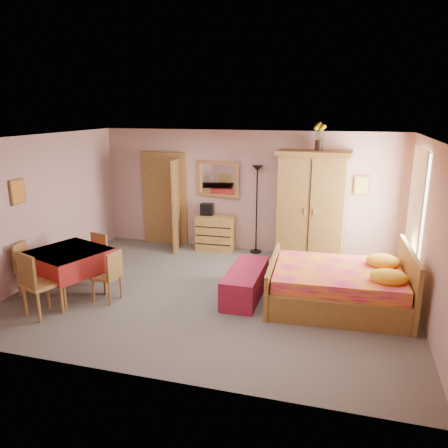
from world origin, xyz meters
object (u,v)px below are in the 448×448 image
(wall_mirror, at_px, (218,179))
(chair_south, at_px, (42,283))
(floor_lamp, at_px, (257,210))
(bench, at_px, (246,283))
(wardrobe, at_px, (312,207))
(stereo, at_px, (207,209))
(chair_north, at_px, (93,258))
(chair_east, at_px, (106,276))
(bed, at_px, (338,275))
(sunflower_vase, at_px, (319,136))
(chair_west, at_px, (32,268))
(dining_table, at_px, (70,273))
(chest_of_drawers, at_px, (215,233))

(wall_mirror, distance_m, chair_south, 4.34)
(chair_south, bearing_deg, floor_lamp, 77.90)
(bench, bearing_deg, wardrobe, 68.10)
(stereo, bearing_deg, wardrobe, -2.94)
(wall_mirror, relative_size, chair_north, 1.15)
(stereo, bearing_deg, chair_east, -103.88)
(bed, bearing_deg, wall_mirror, 135.65)
(floor_lamp, xyz_separation_m, chair_south, (-2.51, -3.77, -0.44))
(bench, bearing_deg, sunflower_vase, 67.36)
(bench, bearing_deg, bed, 2.75)
(wall_mirror, bearing_deg, chair_west, -120.82)
(floor_lamp, height_order, dining_table, floor_lamp)
(wardrobe, relative_size, sunflower_vase, 4.14)
(stereo, height_order, chair_east, stereo)
(stereo, xyz_separation_m, wardrobe, (2.26, -0.12, 0.22))
(chair_south, bearing_deg, chair_east, 68.83)
(chair_east, bearing_deg, wall_mirror, -10.52)
(wall_mirror, bearing_deg, stereo, -139.32)
(wardrobe, bearing_deg, stereo, -179.27)
(floor_lamp, height_order, chair_north, floor_lamp)
(stereo, bearing_deg, bed, -37.51)
(dining_table, distance_m, chair_north, 0.69)
(wall_mirror, height_order, floor_lamp, wall_mirror)
(chest_of_drawers, xyz_separation_m, wall_mirror, (0.00, 0.21, 1.16))
(chair_north, bearing_deg, chair_west, 62.43)
(wall_mirror, height_order, wardrobe, wardrobe)
(chest_of_drawers, height_order, floor_lamp, floor_lamp)
(chair_west, bearing_deg, chair_east, 82.30)
(chest_of_drawers, bearing_deg, floor_lamp, 3.88)
(wall_mirror, relative_size, wardrobe, 0.44)
(bench, bearing_deg, chair_east, -160.60)
(wardrobe, xyz_separation_m, chair_west, (-4.37, -2.97, -0.68))
(bed, xyz_separation_m, chair_south, (-4.27, -1.54, 0.01))
(wardrobe, distance_m, bench, 2.48)
(chest_of_drawers, distance_m, chair_north, 2.80)
(wall_mirror, xyz_separation_m, sunflower_vase, (2.12, -0.19, 0.96))
(stereo, relative_size, chair_south, 0.27)
(bed, xyz_separation_m, dining_table, (-4.29, -0.84, -0.10))
(stereo, bearing_deg, chair_west, -124.36)
(bed, relative_size, bench, 1.50)
(wall_mirror, distance_m, wardrobe, 2.11)
(sunflower_vase, height_order, chair_east, sunflower_vase)
(chair_north, relative_size, chair_east, 1.01)
(floor_lamp, height_order, chair_west, floor_lamp)
(sunflower_vase, distance_m, chair_south, 5.63)
(chest_of_drawers, distance_m, floor_lamp, 1.06)
(wardrobe, height_order, sunflower_vase, sunflower_vase)
(chest_of_drawers, bearing_deg, stereo, 161.86)
(chest_of_drawers, xyz_separation_m, bed, (2.66, -2.14, 0.11))
(sunflower_vase, distance_m, chair_west, 5.77)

